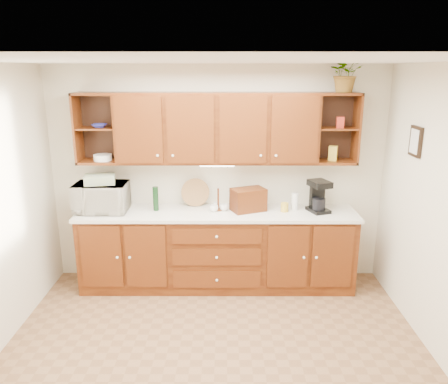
{
  "coord_description": "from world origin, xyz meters",
  "views": [
    {
      "loc": [
        0.09,
        -3.39,
        2.54
      ],
      "look_at": [
        0.08,
        1.15,
        1.26
      ],
      "focal_mm": 35.0,
      "sensor_mm": 36.0,
      "label": 1
    }
  ],
  "objects_px": {
    "microwave": "(101,197)",
    "bread_box": "(248,200)",
    "potted_plant": "(346,73)",
    "coffee_maker": "(319,196)"
  },
  "relations": [
    {
      "from": "bread_box",
      "to": "coffee_maker",
      "type": "relative_size",
      "value": 1.03
    },
    {
      "from": "microwave",
      "to": "bread_box",
      "type": "xyz_separation_m",
      "value": [
        1.71,
        0.02,
        -0.03
      ]
    },
    {
      "from": "bread_box",
      "to": "coffee_maker",
      "type": "xyz_separation_m",
      "value": [
        0.81,
        -0.01,
        0.04
      ]
    },
    {
      "from": "microwave",
      "to": "potted_plant",
      "type": "height_order",
      "value": "potted_plant"
    },
    {
      "from": "microwave",
      "to": "potted_plant",
      "type": "bearing_deg",
      "value": 1.64
    },
    {
      "from": "bread_box",
      "to": "potted_plant",
      "type": "height_order",
      "value": "potted_plant"
    },
    {
      "from": "microwave",
      "to": "potted_plant",
      "type": "relative_size",
      "value": 1.44
    },
    {
      "from": "coffee_maker",
      "to": "potted_plant",
      "type": "distance_m",
      "value": 1.4
    },
    {
      "from": "microwave",
      "to": "coffee_maker",
      "type": "distance_m",
      "value": 2.52
    },
    {
      "from": "microwave",
      "to": "bread_box",
      "type": "height_order",
      "value": "microwave"
    }
  ]
}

